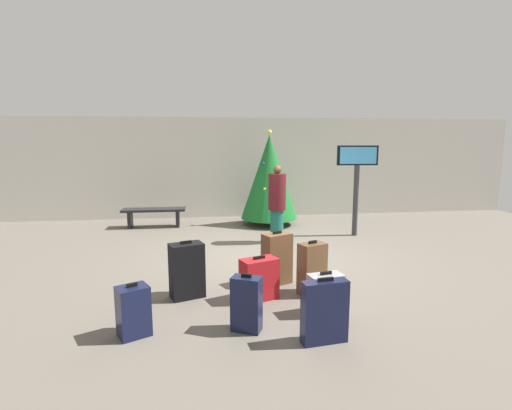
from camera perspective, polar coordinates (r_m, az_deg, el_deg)
The scene contains 14 objects.
ground_plane at distance 7.40m, azimuth 2.28°, elevation -7.72°, with size 16.00×16.00×0.00m, color #665E54.
back_wall at distance 11.29m, azimuth -1.29°, elevation 5.52°, with size 16.00×0.20×2.82m, color beige.
holiday_tree at distance 10.05m, azimuth 1.96°, elevation 4.15°, with size 1.46×1.46×2.46m.
flight_info_kiosk at distance 9.15m, azimuth 14.57°, elevation 4.53°, with size 0.93×0.15×2.07m.
waiting_bench at distance 10.20m, azimuth -14.74°, elevation -1.15°, with size 1.58×0.44×0.48m.
traveller_0 at distance 8.30m, azimuth 3.11°, elevation 0.34°, with size 0.53×0.53×1.67m.
suitcase_0 at distance 5.59m, azimuth -10.10°, elevation -9.44°, with size 0.52×0.41×0.82m.
suitcase_1 at distance 5.67m, azimuth 8.22°, elevation -9.24°, with size 0.44×0.36×0.79m.
suitcase_2 at distance 5.47m, azimuth 0.46°, elevation -10.79°, with size 0.57×0.44×0.62m.
suitcase_3 at distance 6.02m, azimuth 3.08°, elevation -7.86°, with size 0.49×0.41×0.83m.
suitcase_4 at distance 4.72m, azimuth -17.54°, elevation -14.63°, with size 0.42×0.39×0.62m.
suitcase_5 at distance 5.13m, azimuth 10.14°, elevation -12.71°, with size 0.48×0.32×0.55m.
suitcase_6 at distance 4.61m, azimuth -1.40°, elevation -14.30°, with size 0.39×0.32×0.69m.
suitcase_7 at distance 4.42m, azimuth 10.03°, elevation -15.17°, with size 0.52×0.23×0.74m.
Camera 1 is at (-1.20, -6.97, 2.18)m, focal length 27.27 mm.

